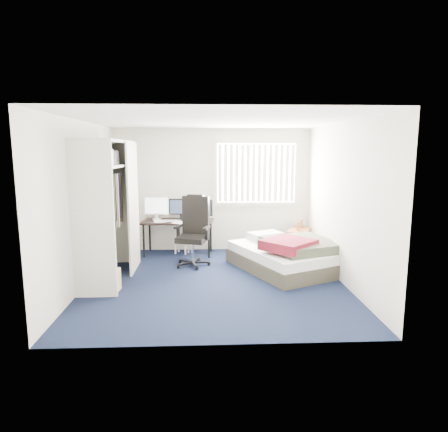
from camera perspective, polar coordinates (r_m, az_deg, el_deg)
ground at (r=6.43m, az=-1.32°, el=-9.32°), size 4.20×4.20×0.00m
room_shell at (r=6.12m, az=-1.37°, el=4.20°), size 4.20×4.20×4.20m
window_assembly at (r=8.21m, az=4.63°, el=6.13°), size 1.72×0.09×1.32m
closet at (r=6.58m, az=-16.15°, el=2.81°), size 0.64×1.84×2.22m
desk at (r=7.98m, az=-6.55°, el=-0.33°), size 1.45×0.77×1.14m
office_chair at (r=7.25m, az=-4.35°, el=-3.18°), size 0.74×0.74×1.27m
footstool at (r=8.12m, az=-6.04°, el=-4.04°), size 0.36×0.32×0.24m
nightstand at (r=8.16m, az=10.77°, el=-2.26°), size 0.64×0.82×0.68m
bed at (r=7.06m, az=9.04°, el=-5.46°), size 2.03×2.25×0.61m
pine_box at (r=6.19m, az=-16.88°, el=-8.90°), size 0.46×0.36×0.33m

